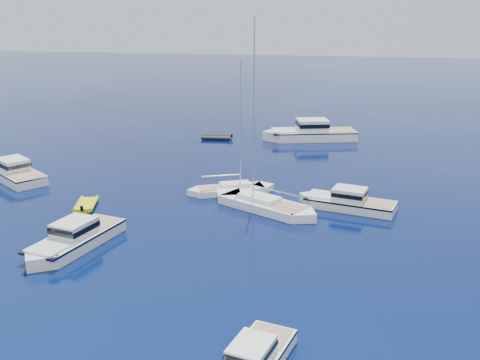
{
  "coord_description": "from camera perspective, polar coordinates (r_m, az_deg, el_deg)",
  "views": [
    {
      "loc": [
        9.59,
        -23.24,
        17.04
      ],
      "look_at": [
        -0.3,
        24.54,
        2.2
      ],
      "focal_mm": 41.95,
      "sensor_mm": 36.0,
      "label": 1
    }
  ],
  "objects": [
    {
      "name": "sailboat_mid_r",
      "position": [
        50.19,
        2.39,
        -2.95
      ],
      "size": [
        11.73,
        8.2,
        17.17
      ],
      "primitive_type": null,
      "rotation": [
        0.0,
        0.0,
        1.08
      ],
      "color": "white",
      "rests_on": "ground"
    },
    {
      "name": "ground",
      "position": [
        30.37,
        -9.29,
        -17.46
      ],
      "size": [
        400.0,
        400.0,
        0.0
      ],
      "primitive_type": "plane",
      "color": "navy",
      "rests_on": "ground"
    },
    {
      "name": "tender_grey_far",
      "position": [
        77.34,
        -2.4,
        4.17
      ],
      "size": [
        4.42,
        2.62,
        0.95
      ],
      "primitive_type": null,
      "rotation": [
        0.0,
        0.0,
        1.66
      ],
      "color": "black",
      "rests_on": "ground"
    },
    {
      "name": "motor_cruiser_far_l",
      "position": [
        63.72,
        -21.99,
        0.14
      ],
      "size": [
        10.71,
        8.94,
        2.83
      ],
      "primitive_type": null,
      "rotation": [
        0.0,
        0.0,
        0.95
      ],
      "color": "white",
      "rests_on": "ground"
    },
    {
      "name": "tender_yellow",
      "position": [
        52.51,
        -15.37,
        -2.65
      ],
      "size": [
        3.02,
        4.19,
        0.95
      ],
      "primitive_type": null,
      "rotation": [
        0.0,
        0.0,
        0.28
      ],
      "color": "yellow",
      "rests_on": "ground"
    },
    {
      "name": "motor_cruiser_centre",
      "position": [
        51.17,
        10.8,
        -2.85
      ],
      "size": [
        9.78,
        4.9,
        2.46
      ],
      "primitive_type": null,
      "rotation": [
        0.0,
        0.0,
        1.34
      ],
      "color": "silver",
      "rests_on": "ground"
    },
    {
      "name": "sailboat_centre",
      "position": [
        54.55,
        -0.88,
        -1.29
      ],
      "size": [
        9.2,
        5.97,
        13.31
      ],
      "primitive_type": null,
      "rotation": [
        0.0,
        0.0,
        5.15
      ],
      "color": "white",
      "rests_on": "ground"
    },
    {
      "name": "motor_cruiser_distant",
      "position": [
        77.65,
        7.11,
        4.11
      ],
      "size": [
        14.28,
        7.82,
        3.59
      ],
      "primitive_type": null,
      "rotation": [
        0.0,
        0.0,
        1.85
      ],
      "color": "white",
      "rests_on": "ground"
    },
    {
      "name": "motor_cruiser_left",
      "position": [
        44.04,
        -16.5,
        -6.59
      ],
      "size": [
        5.14,
        10.49,
        2.64
      ],
      "primitive_type": null,
      "rotation": [
        0.0,
        0.0,
        2.93
      ],
      "color": "silver",
      "rests_on": "ground"
    }
  ]
}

